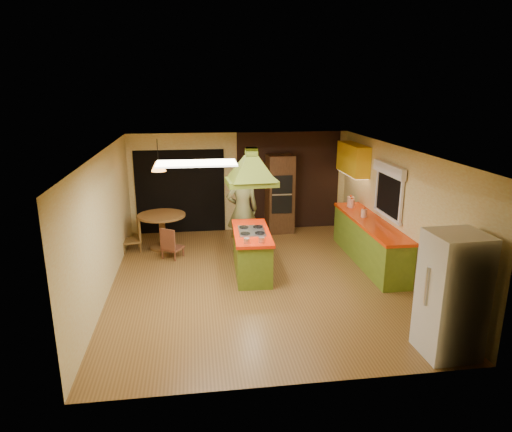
{
  "coord_description": "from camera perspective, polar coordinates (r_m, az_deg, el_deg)",
  "views": [
    {
      "loc": [
        -1.13,
        -8.05,
        3.61
      ],
      "look_at": [
        0.03,
        0.45,
        1.15
      ],
      "focal_mm": 32.0,
      "sensor_mm": 36.0,
      "label": 1
    }
  ],
  "objects": [
    {
      "name": "pendant_lamp",
      "position": [
        10.29,
        -12.09,
        6.08
      ],
      "size": [
        0.42,
        0.42,
        0.21
      ],
      "primitive_type": "cone",
      "rotation": [
        0.0,
        0.0,
        0.4
      ],
      "color": "#FF9E3F",
      "rests_on": "ceiling_plane"
    },
    {
      "name": "upper_cabinets",
      "position": [
        11.02,
        12.03,
        6.99
      ],
      "size": [
        0.34,
        1.4,
        0.7
      ],
      "primitive_type": "cube",
      "color": "yellow",
      "rests_on": "room_walls"
    },
    {
      "name": "chair_near",
      "position": [
        10.02,
        -10.4,
        -3.27
      ],
      "size": [
        0.52,
        0.52,
        0.7
      ],
      "primitive_type": null,
      "rotation": [
        0.0,
        0.0,
        2.59
      ],
      "color": "brown",
      "rests_on": "ground"
    },
    {
      "name": "man",
      "position": [
        10.02,
        -1.72,
        0.73
      ],
      "size": [
        0.75,
        0.53,
        1.94
      ],
      "primitive_type": "imported",
      "rotation": [
        0.0,
        0.0,
        3.23
      ],
      "color": "brown",
      "rests_on": "ground"
    },
    {
      "name": "wall_oven",
      "position": [
        11.5,
        2.99,
        2.78
      ],
      "size": [
        0.68,
        0.63,
        1.97
      ],
      "rotation": [
        0.0,
        0.0,
        0.05
      ],
      "color": "#4E2F19",
      "rests_on": "ground"
    },
    {
      "name": "ground",
      "position": [
        8.89,
        0.21,
        -7.95
      ],
      "size": [
        6.5,
        6.5,
        0.0
      ],
      "primitive_type": "plane",
      "color": "brown",
      "rests_on": "ground"
    },
    {
      "name": "brick_panel",
      "position": [
        11.77,
        4.07,
        4.39
      ],
      "size": [
        2.64,
        0.03,
        2.5
      ],
      "primitive_type": "cube",
      "color": "#381E14",
      "rests_on": "ground"
    },
    {
      "name": "fluor_panel",
      "position": [
        6.94,
        -7.46,
        6.54
      ],
      "size": [
        1.2,
        0.6,
        0.03
      ],
      "primitive_type": "cube",
      "color": "white",
      "rests_on": "ceiling_plane"
    },
    {
      "name": "canister_medium",
      "position": [
        10.65,
        11.85,
        1.56
      ],
      "size": [
        0.18,
        0.18,
        0.2
      ],
      "primitive_type": "cylinder",
      "rotation": [
        0.0,
        0.0,
        -0.39
      ],
      "color": "beige",
      "rests_on": "right_counter"
    },
    {
      "name": "ceiling_plane",
      "position": [
        8.2,
        0.22,
        8.22
      ],
      "size": [
        6.5,
        6.5,
        0.0
      ],
      "primitive_type": "plane",
      "rotation": [
        3.14,
        0.0,
        0.0
      ],
      "color": "silver",
      "rests_on": "room_walls"
    },
    {
      "name": "canister_large",
      "position": [
        10.7,
        11.73,
        1.75
      ],
      "size": [
        0.17,
        0.17,
        0.23
      ],
      "primitive_type": "cylinder",
      "rotation": [
        0.0,
        0.0,
        -0.04
      ],
      "color": "beige",
      "rests_on": "right_counter"
    },
    {
      "name": "nook_opening",
      "position": [
        11.57,
        -9.42,
        3.0
      ],
      "size": [
        2.2,
        0.03,
        2.1
      ],
      "primitive_type": "cube",
      "color": "black",
      "rests_on": "ground"
    },
    {
      "name": "window_right",
      "position": [
        9.46,
        16.31,
        4.14
      ],
      "size": [
        0.12,
        1.35,
        1.06
      ],
      "color": "black",
      "rests_on": "room_walls"
    },
    {
      "name": "range_hood",
      "position": [
        8.57,
        -0.58,
        6.9
      ],
      "size": [
        0.97,
        0.73,
        0.78
      ],
      "rotation": [
        0.0,
        0.0,
        0.06
      ],
      "color": "olive",
      "rests_on": "ceiling_plane"
    },
    {
      "name": "right_counter",
      "position": [
        9.88,
        13.95,
        -3.08
      ],
      "size": [
        0.62,
        3.05,
        0.92
      ],
      "color": "olive",
      "rests_on": "ground"
    },
    {
      "name": "dining_table",
      "position": [
        10.59,
        -11.67,
        -1.04
      ],
      "size": [
        1.08,
        1.08,
        0.8
      ],
      "rotation": [
        0.0,
        0.0,
        -0.17
      ],
      "color": "brown",
      "rests_on": "ground"
    },
    {
      "name": "kitchen_island",
      "position": [
        9.04,
        -0.54,
        -4.51
      ],
      "size": [
        0.76,
        1.76,
        0.89
      ],
      "rotation": [
        0.0,
        0.0,
        -0.04
      ],
      "color": "olive",
      "rests_on": "ground"
    },
    {
      "name": "refrigerator",
      "position": [
        6.8,
        23.28,
        -9.06
      ],
      "size": [
        0.75,
        0.71,
        1.76
      ],
      "primitive_type": "cube",
      "rotation": [
        0.0,
        0.0,
        0.04
      ],
      "color": "silver",
      "rests_on": "ground"
    },
    {
      "name": "canister_small",
      "position": [
        9.93,
        13.35,
        0.35
      ],
      "size": [
        0.15,
        0.15,
        0.17
      ],
      "primitive_type": "cylinder",
      "rotation": [
        0.0,
        0.0,
        0.26
      ],
      "color": "beige",
      "rests_on": "right_counter"
    },
    {
      "name": "room_walls",
      "position": [
        8.46,
        0.22,
        -0.19
      ],
      "size": [
        5.5,
        6.5,
        6.5
      ],
      "color": "beige",
      "rests_on": "ground"
    },
    {
      "name": "chair_left",
      "position": [
        10.62,
        -15.42,
        -2.26
      ],
      "size": [
        0.51,
        0.51,
        0.77
      ],
      "primitive_type": null,
      "rotation": [
        0.0,
        0.0,
        -1.34
      ],
      "color": "brown",
      "rests_on": "ground"
    }
  ]
}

